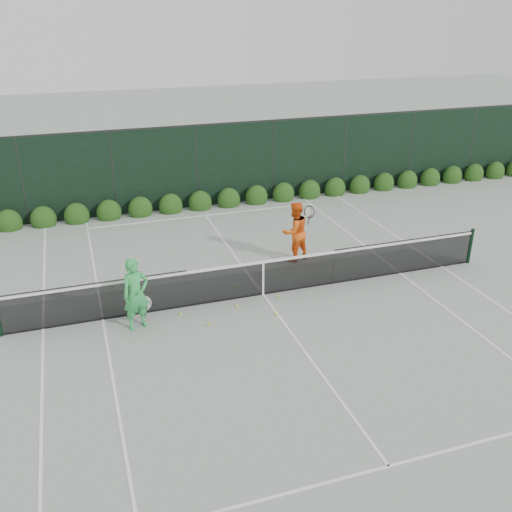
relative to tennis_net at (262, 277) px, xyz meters
name	(u,v)px	position (x,y,z in m)	size (l,w,h in m)	color
ground	(263,295)	(0.02, 0.00, -0.53)	(80.00, 80.00, 0.00)	gray
tennis_net	(262,277)	(0.00, 0.00, 0.00)	(12.90, 0.10, 1.07)	black
player_woman	(136,294)	(-3.30, -0.61, 0.34)	(0.73, 0.59, 1.76)	green
player_man	(295,232)	(1.63, 1.82, 0.37)	(1.02, 0.89, 1.80)	#FF6015
court_lines	(263,294)	(0.02, 0.00, -0.53)	(11.03, 23.83, 0.01)	white
windscreen_fence	(305,288)	(0.02, -2.71, 0.98)	(32.00, 21.07, 3.06)	black
hedge_row	(200,203)	(0.02, 7.15, -0.30)	(31.66, 0.65, 0.94)	#14330E
tennis_balls	(236,306)	(-0.84, -0.44, -0.50)	(2.68, 1.76, 0.07)	#B8E633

